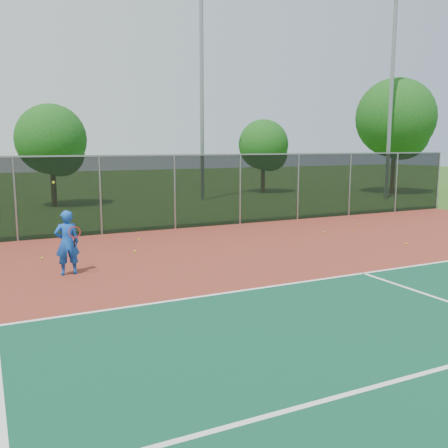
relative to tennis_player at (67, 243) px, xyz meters
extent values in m
plane|color=#285016|center=(5.11, -6.37, -0.88)|extent=(120.00, 120.00, 0.00)
cube|color=maroon|center=(5.11, -4.37, -0.87)|extent=(30.00, 20.00, 0.02)
cube|color=white|center=(7.11, -3.37, -0.85)|extent=(22.00, 0.10, 0.00)
cube|color=black|center=(5.11, 5.63, 0.64)|extent=(30.00, 0.04, 3.00)
cube|color=gray|center=(5.11, 5.63, 2.14)|extent=(30.00, 0.06, 0.06)
imported|color=blue|center=(0.00, 0.00, 0.00)|extent=(0.64, 0.43, 1.72)
cylinder|color=black|center=(0.15, -0.25, 0.02)|extent=(0.03, 0.15, 0.27)
torus|color=#A51414|center=(0.15, -0.35, 0.32)|extent=(0.30, 0.13, 0.29)
sphere|color=#A9CB17|center=(-0.25, 0.10, 1.59)|extent=(0.07, 0.07, 0.07)
sphere|color=#A9CB17|center=(2.36, 1.91, -0.83)|extent=(0.07, 0.07, 0.07)
sphere|color=#A9CB17|center=(-0.43, 2.18, -0.83)|extent=(0.07, 0.07, 0.07)
sphere|color=#A9CB17|center=(9.98, 2.15, -0.83)|extent=(0.07, 0.07, 0.07)
sphere|color=#A9CB17|center=(11.12, -0.96, -0.83)|extent=(0.07, 0.07, 0.07)
sphere|color=#A9CB17|center=(3.05, 3.85, -0.83)|extent=(0.07, 0.07, 0.07)
sphere|color=#A9CB17|center=(12.59, 3.08, -0.83)|extent=(0.07, 0.07, 0.07)
cylinder|color=gray|center=(10.47, 15.14, 5.23)|extent=(0.24, 0.24, 12.23)
cylinder|color=gray|center=(21.40, 10.74, 5.23)|extent=(0.24, 0.24, 12.23)
cylinder|color=#3C2A15|center=(1.68, 15.72, 0.20)|extent=(0.30, 0.30, 2.17)
sphere|color=#134913|center=(1.68, 15.72, 2.85)|extent=(3.85, 3.85, 3.85)
sphere|color=#134913|center=(2.08, 15.42, 2.12)|extent=(2.65, 2.65, 2.65)
cylinder|color=#3C2A15|center=(16.29, 17.65, 0.12)|extent=(0.30, 0.30, 2.00)
sphere|color=#134913|center=(16.29, 17.65, 2.56)|extent=(3.55, 3.55, 3.55)
sphere|color=#134913|center=(16.69, 17.35, 1.89)|extent=(2.44, 2.44, 2.44)
cylinder|color=#3C2A15|center=(24.19, 13.09, 0.65)|extent=(0.30, 0.30, 3.06)
sphere|color=#134913|center=(24.19, 13.09, 4.39)|extent=(5.45, 5.45, 5.45)
sphere|color=#134913|center=(24.59, 12.79, 3.37)|extent=(3.74, 3.74, 3.74)
camera|label=1|loc=(-1.91, -13.39, 2.55)|focal=40.00mm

